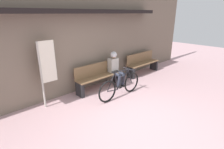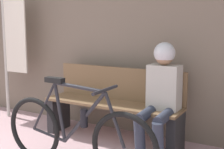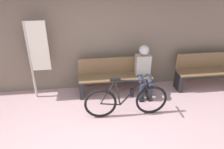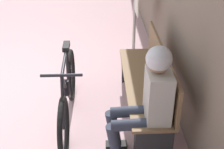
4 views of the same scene
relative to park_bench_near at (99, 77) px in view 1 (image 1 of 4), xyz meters
name	(u,v)px [view 1 (image 1 of 4)]	position (x,y,z in m)	size (l,w,h in m)	color
ground_plane	(131,118)	(-0.56, -1.93, -0.42)	(24.00, 24.00, 0.00)	#C69EA3
storefront_wall	(75,40)	(-0.56, 0.41, 1.25)	(12.00, 0.56, 3.20)	#756656
park_bench_near	(99,77)	(0.00, 0.00, 0.00)	(1.71, 0.42, 0.87)	brown
bicycle	(120,86)	(0.10, -0.90, -0.05)	(1.70, 0.40, 0.89)	black
person_seated	(115,66)	(0.64, -0.11, 0.28)	(0.34, 0.60, 1.20)	#2D3342
park_bench_far	(142,64)	(2.37, 0.00, 0.00)	(1.69, 0.42, 0.87)	brown
banner_pole	(46,67)	(-1.72, 0.04, 0.72)	(0.45, 0.05, 1.80)	#B7B2A8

